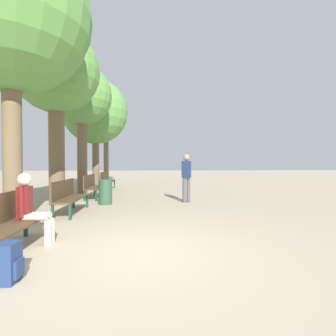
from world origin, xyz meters
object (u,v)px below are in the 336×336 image
at_px(bench_row_2, 93,185).
at_px(tree_row_3, 95,112).
at_px(bench_row_3, 106,179).
at_px(trash_bin, 105,192).
at_px(tree_row_0, 11,14).
at_px(person_seated, 32,207).
at_px(bench_row_0, 6,219).
at_px(backpack, 8,263).
at_px(tree_row_4, 106,124).
at_px(bench_row_1, 68,195).
at_px(tree_row_1, 56,73).
at_px(tree_row_2, 82,97).
at_px(pedestrian_near, 186,175).

distance_m(bench_row_2, tree_row_3, 6.02).
xyz_separation_m(bench_row_3, trash_bin, (0.79, -4.85, -0.10)).
bearing_deg(tree_row_3, tree_row_0, -90.00).
bearing_deg(person_seated, bench_row_2, 92.35).
height_order(tree_row_3, person_seated, tree_row_3).
xyz_separation_m(bench_row_0, backpack, (0.61, -1.11, -0.29)).
bearing_deg(tree_row_0, bench_row_2, 79.73).
xyz_separation_m(tree_row_4, backpack, (1.43, -15.66, -3.93)).
height_order(tree_row_4, person_seated, tree_row_4).
bearing_deg(bench_row_1, tree_row_1, 118.59).
relative_size(bench_row_3, tree_row_2, 0.32).
xyz_separation_m(bench_row_2, tree_row_0, (-0.82, -4.52, 4.26)).
relative_size(person_seated, backpack, 2.62).
bearing_deg(backpack, tree_row_0, 115.79).
xyz_separation_m(tree_row_0, tree_row_1, (-0.00, 2.84, -0.36)).
relative_size(bench_row_1, tree_row_2, 0.32).
distance_m(bench_row_0, tree_row_0, 4.71).
bearing_deg(pedestrian_near, bench_row_1, -153.93).
bearing_deg(backpack, tree_row_4, 95.21).
bearing_deg(tree_row_0, tree_row_4, 90.00).
bearing_deg(tree_row_0, trash_bin, 60.58).
xyz_separation_m(bench_row_0, pedestrian_near, (3.61, 4.95, 0.46)).
relative_size(tree_row_4, backpack, 11.40).
bearing_deg(tree_row_2, tree_row_1, -90.00).
bearing_deg(tree_row_4, tree_row_0, -90.00).
relative_size(tree_row_4, trash_bin, 6.43).
bearing_deg(tree_row_4, bench_row_1, -85.89).
distance_m(tree_row_2, backpack, 10.12).
distance_m(tree_row_1, pedestrian_near, 5.61).
bearing_deg(tree_row_4, tree_row_3, -90.00).
bearing_deg(bench_row_0, tree_row_4, 93.22).
height_order(bench_row_1, bench_row_2, same).
xyz_separation_m(tree_row_0, trash_bin, (1.60, 2.84, -4.36)).
bearing_deg(pedestrian_near, bench_row_0, -126.12).
bearing_deg(tree_row_0, bench_row_1, 58.48).
distance_m(tree_row_2, tree_row_3, 2.99).
height_order(tree_row_1, tree_row_4, tree_row_1).
bearing_deg(backpack, tree_row_2, 98.92).
bearing_deg(tree_row_3, tree_row_4, 90.00).
bearing_deg(tree_row_1, bench_row_1, -61.41).
bearing_deg(tree_row_0, tree_row_3, 90.00).
relative_size(bench_row_3, tree_row_4, 0.34).
bearing_deg(trash_bin, bench_row_0, -99.50).
xyz_separation_m(bench_row_2, tree_row_1, (-0.82, -1.68, 3.90)).
distance_m(bench_row_3, tree_row_3, 4.12).
bearing_deg(bench_row_2, person_seated, -87.65).
bearing_deg(tree_row_2, tree_row_4, 90.00).
xyz_separation_m(bench_row_1, pedestrian_near, (3.61, 1.77, 0.46)).
bearing_deg(tree_row_2, bench_row_3, 62.24).
bearing_deg(tree_row_4, tree_row_1, -90.00).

